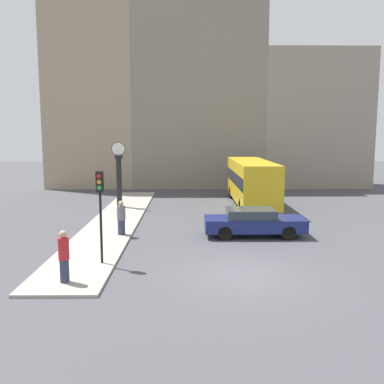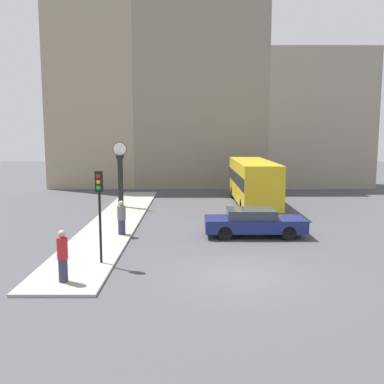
{
  "view_description": "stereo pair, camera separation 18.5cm",
  "coord_description": "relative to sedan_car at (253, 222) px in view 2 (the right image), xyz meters",
  "views": [
    {
      "loc": [
        -1.86,
        -14.16,
        4.86
      ],
      "look_at": [
        -1.65,
        7.04,
        1.94
      ],
      "focal_mm": 40.0,
      "sensor_mm": 36.0,
      "label": 1
    },
    {
      "loc": [
        -1.67,
        -14.16,
        4.86
      ],
      "look_at": [
        -1.65,
        7.04,
        1.94
      ],
      "focal_mm": 40.0,
      "sensor_mm": 36.0,
      "label": 2
    }
  ],
  "objects": [
    {
      "name": "ground_plane",
      "position": [
        -1.26,
        -5.7,
        -0.69
      ],
      "size": [
        120.0,
        120.0,
        0.0
      ],
      "primitive_type": "plane",
      "color": "#47474C"
    },
    {
      "name": "sidewalk_corner",
      "position": [
        -7.12,
        3.48,
        -0.64
      ],
      "size": [
        2.64,
        22.34,
        0.1
      ],
      "primitive_type": "cube",
      "color": "#A39E93",
      "rests_on": "ground_plane"
    },
    {
      "name": "building_row",
      "position": [
        -2.44,
        19.63,
        7.1
      ],
      "size": [
        28.76,
        5.0,
        18.04
      ],
      "color": "gray",
      "rests_on": "ground_plane"
    },
    {
      "name": "sedan_car",
      "position": [
        0.0,
        0.0,
        0.0
      ],
      "size": [
        4.71,
        1.78,
        1.32
      ],
      "color": "navy",
      "rests_on": "ground_plane"
    },
    {
      "name": "bus_distant",
      "position": [
        1.18,
        8.88,
        1.03
      ],
      "size": [
        2.33,
        9.86,
        3.02
      ],
      "color": "gold",
      "rests_on": "ground_plane"
    },
    {
      "name": "traffic_light_near",
      "position": [
        -6.3,
        -4.52,
        1.87
      ],
      "size": [
        0.26,
        0.24,
        3.41
      ],
      "color": "black",
      "rests_on": "sidewalk_corner"
    },
    {
      "name": "street_clock",
      "position": [
        -7.58,
        7.71,
        1.45
      ],
      "size": [
        0.88,
        0.44,
        4.21
      ],
      "color": "black",
      "rests_on": "sidewalk_corner"
    },
    {
      "name": "pedestrian_red_top",
      "position": [
        -7.09,
        -6.56,
        0.27
      ],
      "size": [
        0.34,
        0.34,
        1.7
      ],
      "color": "#2D334C",
      "rests_on": "sidewalk_corner"
    },
    {
      "name": "pedestrian_grey_jacket",
      "position": [
        -6.26,
        -0.03,
        0.21
      ],
      "size": [
        0.4,
        0.4,
        1.62
      ],
      "color": "#2D334C",
      "rests_on": "sidewalk_corner"
    }
  ]
}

